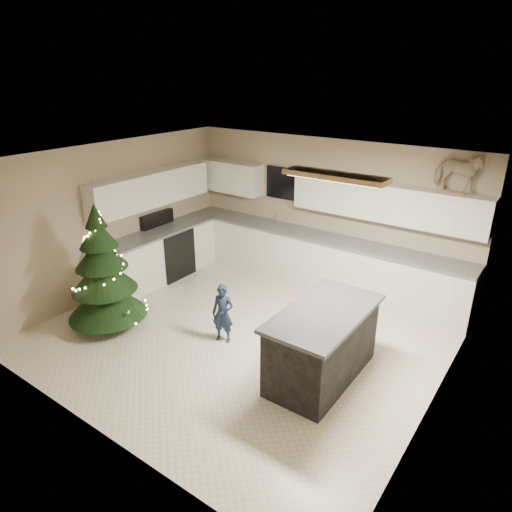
{
  "coord_description": "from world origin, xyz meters",
  "views": [
    {
      "loc": [
        3.59,
        -4.67,
        3.7
      ],
      "look_at": [
        0.0,
        0.35,
        1.15
      ],
      "focal_mm": 32.0,
      "sensor_mm": 36.0,
      "label": 1
    }
  ],
  "objects_px": {
    "bar_stool": "(298,311)",
    "rocking_horse": "(458,172)",
    "toddler": "(223,314)",
    "christmas_tree": "(104,278)",
    "island": "(322,344)"
  },
  "relations": [
    {
      "from": "bar_stool",
      "to": "rocking_horse",
      "type": "height_order",
      "value": "rocking_horse"
    },
    {
      "from": "island",
      "to": "christmas_tree",
      "type": "height_order",
      "value": "christmas_tree"
    },
    {
      "from": "bar_stool",
      "to": "christmas_tree",
      "type": "xyz_separation_m",
      "value": [
        -2.58,
        -1.36,
        0.35
      ]
    },
    {
      "from": "bar_stool",
      "to": "toddler",
      "type": "relative_size",
      "value": 0.68
    },
    {
      "from": "christmas_tree",
      "to": "bar_stool",
      "type": "bearing_deg",
      "value": 27.86
    },
    {
      "from": "bar_stool",
      "to": "toddler",
      "type": "xyz_separation_m",
      "value": [
        -0.85,
        -0.67,
        -0.01
      ]
    },
    {
      "from": "bar_stool",
      "to": "toddler",
      "type": "distance_m",
      "value": 1.09
    },
    {
      "from": "bar_stool",
      "to": "christmas_tree",
      "type": "bearing_deg",
      "value": -152.14
    },
    {
      "from": "rocking_horse",
      "to": "christmas_tree",
      "type": "bearing_deg",
      "value": 131.07
    },
    {
      "from": "christmas_tree",
      "to": "rocking_horse",
      "type": "bearing_deg",
      "value": 39.44
    },
    {
      "from": "bar_stool",
      "to": "rocking_horse",
      "type": "distance_m",
      "value": 3.05
    },
    {
      "from": "christmas_tree",
      "to": "toddler",
      "type": "bearing_deg",
      "value": 21.72
    },
    {
      "from": "christmas_tree",
      "to": "island",
      "type": "bearing_deg",
      "value": 13.3
    },
    {
      "from": "island",
      "to": "rocking_horse",
      "type": "distance_m",
      "value": 3.21
    },
    {
      "from": "rocking_horse",
      "to": "toddler",
      "type": "bearing_deg",
      "value": 140.42
    }
  ]
}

